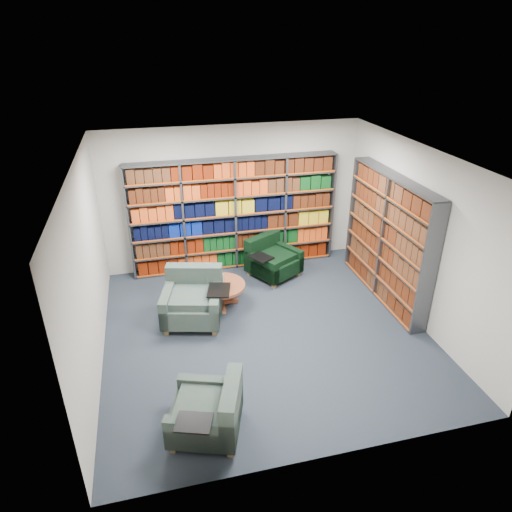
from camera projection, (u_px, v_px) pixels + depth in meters
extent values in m
cube|color=#1E242F|center=(265.00, 331.00, 7.34)|extent=(5.00, 5.00, 0.01)
cube|color=white|center=(267.00, 158.00, 6.08)|extent=(5.00, 5.00, 0.01)
cube|color=#B3AEA5|center=(233.00, 197.00, 8.88)|extent=(5.00, 0.01, 2.80)
cube|color=#B3AEA5|center=(331.00, 361.00, 4.54)|extent=(5.00, 0.01, 2.80)
cube|color=#B3AEA5|center=(87.00, 272.00, 6.17)|extent=(0.01, 5.00, 2.80)
cube|color=#B3AEA5|center=(418.00, 236.00, 7.25)|extent=(0.01, 5.00, 2.80)
cube|color=#47494F|center=(235.00, 215.00, 8.87)|extent=(4.00, 0.28, 2.20)
cube|color=silver|center=(233.00, 212.00, 8.99)|extent=(4.00, 0.02, 2.20)
cube|color=#D84C0A|center=(236.00, 217.00, 8.76)|extent=(4.00, 0.01, 2.20)
cube|color=#5D1503|center=(236.00, 257.00, 9.29)|extent=(3.88, 0.21, 0.29)
cube|color=#422110|center=(235.00, 241.00, 9.12)|extent=(3.88, 0.21, 0.29)
cube|color=black|center=(235.00, 224.00, 8.96)|extent=(3.88, 0.21, 0.29)
cube|color=#D24012|center=(234.00, 206.00, 8.79)|extent=(3.88, 0.21, 0.29)
cube|color=#3E1708|center=(234.00, 188.00, 8.63)|extent=(3.88, 0.21, 0.29)
cube|color=#422110|center=(234.00, 169.00, 8.46)|extent=(3.88, 0.21, 0.29)
cube|color=#47494F|center=(387.00, 239.00, 7.87)|extent=(0.28, 2.50, 2.20)
cube|color=silver|center=(394.00, 238.00, 7.89)|extent=(0.02, 2.50, 2.20)
cube|color=#D84C0A|center=(381.00, 240.00, 7.84)|extent=(0.02, 2.50, 2.20)
cube|color=#3E1708|center=(381.00, 285.00, 8.28)|extent=(0.21, 2.38, 0.29)
cube|color=#422110|center=(383.00, 267.00, 8.12)|extent=(0.21, 2.38, 0.29)
cube|color=#3E1708|center=(386.00, 249.00, 7.95)|extent=(0.21, 2.38, 0.29)
cube|color=#422110|center=(389.00, 229.00, 7.79)|extent=(0.21, 2.38, 0.29)
cube|color=#3E1708|center=(392.00, 209.00, 7.62)|extent=(0.21, 2.38, 0.29)
cube|color=#3E1708|center=(395.00, 188.00, 7.46)|extent=(0.21, 2.38, 0.29)
cube|color=#022935|center=(193.00, 307.00, 7.47)|extent=(1.13, 1.13, 0.33)
cube|color=#022935|center=(195.00, 285.00, 7.70)|extent=(0.95, 0.43, 0.74)
cube|color=#022935|center=(169.00, 302.00, 7.44)|extent=(0.37, 0.94, 0.50)
cube|color=#022935|center=(217.00, 303.00, 7.43)|extent=(0.37, 0.94, 0.50)
cube|color=black|center=(219.00, 290.00, 7.26)|extent=(0.45, 0.53, 0.03)
cube|color=olive|center=(166.00, 331.00, 7.23)|extent=(0.09, 0.09, 0.10)
cube|color=olive|center=(215.00, 332.00, 7.22)|extent=(0.09, 0.09, 0.10)
cube|color=olive|center=(175.00, 305.00, 7.91)|extent=(0.09, 0.09, 0.10)
cube|color=olive|center=(219.00, 305.00, 7.91)|extent=(0.09, 0.09, 0.10)
cube|color=black|center=(274.00, 264.00, 8.87)|extent=(1.13, 1.13, 0.29)
cube|color=black|center=(262.00, 251.00, 8.99)|extent=(0.81, 0.57, 0.66)
cube|color=black|center=(261.00, 267.00, 8.62)|extent=(0.53, 0.78, 0.44)
cube|color=black|center=(286.00, 255.00, 9.05)|extent=(0.53, 0.78, 0.44)
cube|color=black|center=(261.00, 257.00, 8.46)|extent=(0.47, 0.51, 0.02)
cube|color=olive|center=(274.00, 285.00, 8.53)|extent=(0.09, 0.09, 0.09)
cube|color=olive|center=(298.00, 273.00, 8.95)|extent=(0.09, 0.09, 0.09)
cube|color=olive|center=(249.00, 273.00, 8.97)|extent=(0.09, 0.09, 0.09)
cube|color=olive|center=(273.00, 262.00, 9.39)|extent=(0.09, 0.09, 0.09)
cube|color=#022935|center=(206.00, 416.00, 5.41)|extent=(1.02, 1.02, 0.29)
cube|color=#022935|center=(232.00, 407.00, 5.31)|extent=(0.43, 0.82, 0.64)
cube|color=#022935|center=(211.00, 392.00, 5.68)|extent=(0.80, 0.38, 0.43)
cube|color=#022935|center=(200.00, 435.00, 5.08)|extent=(0.80, 0.38, 0.43)
cube|color=black|center=(194.00, 422.00, 4.94)|extent=(0.47, 0.41, 0.02)
cube|color=olive|center=(186.00, 406.00, 5.82)|extent=(0.08, 0.08, 0.09)
cube|color=olive|center=(173.00, 448.00, 5.23)|extent=(0.08, 0.08, 0.09)
cube|color=olive|center=(237.00, 409.00, 5.77)|extent=(0.08, 0.08, 0.09)
cube|color=olive|center=(230.00, 453.00, 5.18)|extent=(0.08, 0.08, 0.09)
cylinder|color=brown|center=(220.00, 285.00, 7.86)|extent=(0.87, 0.87, 0.05)
cylinder|color=brown|center=(221.00, 295.00, 7.94)|extent=(0.12, 0.12, 0.35)
cube|color=brown|center=(221.00, 302.00, 8.01)|extent=(0.63, 0.08, 0.06)
cube|color=brown|center=(221.00, 302.00, 8.01)|extent=(0.08, 0.63, 0.06)
cube|color=black|center=(220.00, 284.00, 7.84)|extent=(0.10, 0.05, 0.01)
cube|color=white|center=(220.00, 279.00, 7.80)|extent=(0.13, 0.01, 0.19)
cube|color=#145926|center=(220.00, 279.00, 7.81)|extent=(0.15, 0.00, 0.21)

